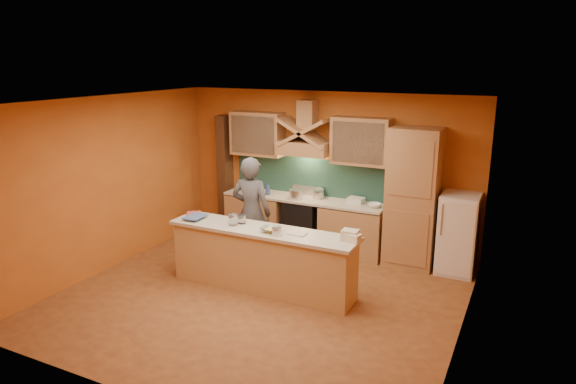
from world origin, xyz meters
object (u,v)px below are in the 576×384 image
at_px(kitchen_scale, 277,232).
at_px(mixing_bowl, 271,229).
at_px(fridge, 458,234).
at_px(stove, 303,223).
at_px(person, 251,212).

bearing_deg(kitchen_scale, mixing_bowl, 125.07).
bearing_deg(fridge, kitchen_scale, -136.47).
bearing_deg(stove, kitchen_scale, -75.75).
distance_m(stove, person, 1.34).
bearing_deg(mixing_bowl, person, 135.05).
distance_m(stove, mixing_bowl, 2.06).
distance_m(person, mixing_bowl, 1.09).
xyz_separation_m(stove, kitchen_scale, (0.52, -2.07, 0.54)).
relative_size(fridge, mixing_bowl, 4.67).
height_order(stove, mixing_bowl, mixing_bowl).
xyz_separation_m(kitchen_scale, mixing_bowl, (-0.15, 0.11, -0.01)).
bearing_deg(mixing_bowl, stove, 100.94).
bearing_deg(fridge, mixing_bowl, -139.86).
relative_size(person, mixing_bowl, 6.61).
xyz_separation_m(stove, person, (-0.39, -1.19, 0.47)).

